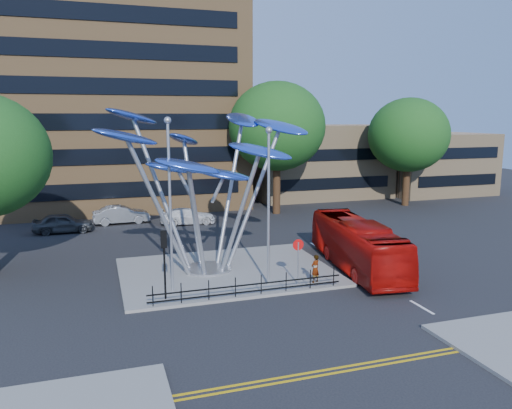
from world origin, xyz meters
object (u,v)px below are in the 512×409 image
object	(u,v)px
leaf_sculpture	(204,154)
traffic_light_island	(164,250)
parked_car_left	(63,223)
parked_car_right	(188,216)
pedestrian	(315,269)
no_entry_sign_island	(298,254)
red_bus	(357,245)
street_lamp_left	(170,190)
tree_far	(409,135)
parked_car_mid	(121,215)
tree_right	(277,127)
street_lamp_right	(269,192)

from	to	relation	value
leaf_sculpture	traffic_light_island	distance (m)	6.65
parked_car_left	parked_car_right	world-z (taller)	parked_car_left
pedestrian	leaf_sculpture	bearing A→B (deg)	-63.83
parked_car_right	no_entry_sign_island	bearing A→B (deg)	-168.02
red_bus	traffic_light_island	bearing A→B (deg)	-162.68
street_lamp_left	red_bus	size ratio (longest dim) A/B	0.84
tree_far	parked_car_mid	xyz separation A→B (m)	(-28.04, -0.12, -6.34)
street_lamp_left	pedestrian	xyz separation A→B (m)	(7.50, -1.00, -4.44)
parked_car_right	tree_far	bearing A→B (deg)	-81.75
no_entry_sign_island	red_bus	world-z (taller)	red_bus
street_lamp_left	pedestrian	distance (m)	8.77
tree_right	parked_car_left	size ratio (longest dim) A/B	2.70
tree_right	street_lamp_right	world-z (taller)	tree_right
tree_right	red_bus	xyz separation A→B (m)	(-1.40, -17.54, -6.58)
tree_right	street_lamp_right	bearing A→B (deg)	-111.54
leaf_sculpture	parked_car_mid	bearing A→B (deg)	104.64
street_lamp_left	parked_car_right	distance (m)	17.53
street_lamp_right	parked_car_right	size ratio (longest dim) A/B	1.81
tree_right	pedestrian	xyz separation A→B (m)	(-5.00, -19.50, -7.12)
parked_car_mid	parked_car_right	bearing A→B (deg)	-113.15
traffic_light_island	no_entry_sign_island	bearing A→B (deg)	0.13
street_lamp_right	pedestrian	bearing A→B (deg)	-11.31
red_bus	parked_car_right	bearing A→B (deg)	123.01
tree_right	parked_car_mid	world-z (taller)	tree_right
tree_far	street_lamp_left	world-z (taller)	tree_far
tree_far	leaf_sculpture	xyz separation A→B (m)	(-24.07, -15.32, -0.23)
parked_car_left	street_lamp_right	bearing A→B (deg)	-145.94
tree_right	traffic_light_island	size ratio (longest dim) A/B	3.54
tree_right	tree_far	size ratio (longest dim) A/B	1.12
no_entry_sign_island	parked_car_left	size ratio (longest dim) A/B	0.55
red_bus	parked_car_left	size ratio (longest dim) A/B	2.33
red_bus	parked_car_right	world-z (taller)	red_bus
parked_car_mid	street_lamp_left	bearing A→B (deg)	-178.51
leaf_sculpture	pedestrian	world-z (taller)	leaf_sculpture
no_entry_sign_island	tree_right	bearing A→B (deg)	72.88
parked_car_mid	parked_car_right	distance (m)	5.66
tree_far	parked_car_mid	distance (m)	28.75
street_lamp_left	street_lamp_right	bearing A→B (deg)	-5.71
leaf_sculpture	red_bus	bearing A→B (deg)	-14.37
no_entry_sign_island	red_bus	bearing A→B (deg)	22.91
parked_car_mid	parked_car_right	xyz separation A→B (m)	(5.32, -1.92, -0.10)
street_lamp_left	red_bus	bearing A→B (deg)	4.95
tree_right	street_lamp_right	xyz separation A→B (m)	(-7.50, -19.00, -2.94)
traffic_light_island	red_bus	bearing A→B (deg)	9.59
traffic_light_island	parked_car_mid	world-z (taller)	traffic_light_island
street_lamp_right	tree_right	bearing A→B (deg)	68.46
leaf_sculpture	parked_car_right	xyz separation A→B (m)	(1.35, 13.28, -6.21)
no_entry_sign_island	parked_car_right	bearing A→B (deg)	98.86
pedestrian	tree_right	bearing A→B (deg)	-128.69
street_lamp_right	parked_car_mid	xyz separation A→B (m)	(-6.54, 18.88, -4.33)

